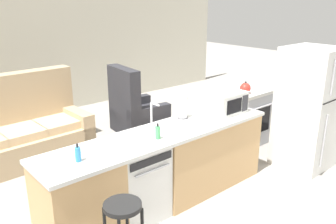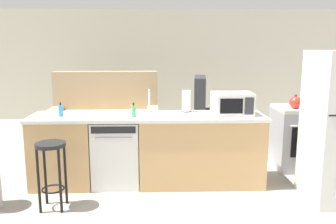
{
  "view_description": "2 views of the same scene",
  "coord_description": "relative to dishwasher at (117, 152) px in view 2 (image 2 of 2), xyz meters",
  "views": [
    {
      "loc": [
        -2.24,
        -2.84,
        2.36
      ],
      "look_at": [
        0.6,
        0.44,
        0.93
      ],
      "focal_mm": 38.0,
      "sensor_mm": 36.0,
      "label": 1
    },
    {
      "loc": [
        0.27,
        -4.38,
        1.75
      ],
      "look_at": [
        0.42,
        0.62,
        0.82
      ],
      "focal_mm": 38.0,
      "sensor_mm": 36.0,
      "label": 2
    }
  ],
  "objects": [
    {
      "name": "armchair",
      "position": [
        1.51,
        2.1,
        -0.07
      ],
      "size": [
        0.89,
        0.94,
        1.2
      ],
      "color": "#2D2D33",
      "rests_on": "ground_plane"
    },
    {
      "name": "wall_back",
      "position": [
        0.55,
        4.2,
        0.88
      ],
      "size": [
        10.0,
        0.06,
        2.6
      ],
      "color": "beige",
      "rests_on": "ground_plane"
    },
    {
      "name": "stove_range",
      "position": [
        2.6,
        0.55,
        0.03
      ],
      "size": [
        0.76,
        0.68,
        0.9
      ],
      "color": "#A8AAB2",
      "rests_on": "ground_plane"
    },
    {
      "name": "kitchen_counter",
      "position": [
        0.49,
        0.0,
        -0.0
      ],
      "size": [
        2.94,
        0.66,
        0.9
      ],
      "color": "tan",
      "rests_on": "ground_plane"
    },
    {
      "name": "bar_stool",
      "position": [
        -0.62,
        -0.69,
        0.11
      ],
      "size": [
        0.32,
        0.32,
        0.74
      ],
      "color": "black",
      "rests_on": "ground_plane"
    },
    {
      "name": "couch",
      "position": [
        -0.47,
        2.33,
        -0.03
      ],
      "size": [
        2.03,
        0.96,
        1.27
      ],
      "color": "tan",
      "rests_on": "ground_plane"
    },
    {
      "name": "ground_plane",
      "position": [
        0.25,
        0.0,
        -0.42
      ],
      "size": [
        24.0,
        24.0,
        0.0
      ],
      "primitive_type": "plane",
      "color": "gray"
    },
    {
      "name": "dishwasher",
      "position": [
        0.0,
        0.0,
        0.0
      ],
      "size": [
        0.58,
        0.61,
        0.84
      ],
      "color": "white",
      "rests_on": "ground_plane"
    },
    {
      "name": "dish_soap_bottle",
      "position": [
        -0.67,
        -0.05,
        0.55
      ],
      "size": [
        0.06,
        0.06,
        0.18
      ],
      "color": "#338CCC",
      "rests_on": "kitchen_counter"
    },
    {
      "name": "kettle",
      "position": [
        2.43,
        0.42,
        0.56
      ],
      "size": [
        0.21,
        0.17,
        0.19
      ],
      "color": "red",
      "rests_on": "stove_range"
    },
    {
      "name": "microwave",
      "position": [
        1.46,
        -0.0,
        0.62
      ],
      "size": [
        0.5,
        0.37,
        0.28
      ],
      "color": "white",
      "rests_on": "kitchen_counter"
    },
    {
      "name": "soap_bottle",
      "position": [
        0.23,
        -0.11,
        0.55
      ],
      "size": [
        0.06,
        0.06,
        0.18
      ],
      "color": "#4CB266",
      "rests_on": "kitchen_counter"
    },
    {
      "name": "sink_faucet",
      "position": [
        0.41,
        0.21,
        0.61
      ],
      "size": [
        0.07,
        0.18,
        0.3
      ],
      "color": "silver",
      "rests_on": "kitchen_counter"
    },
    {
      "name": "paper_towel_roll",
      "position": [
        0.9,
        0.21,
        0.62
      ],
      "size": [
        0.14,
        0.14,
        0.28
      ],
      "color": "#4C4C51",
      "rests_on": "kitchen_counter"
    }
  ]
}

